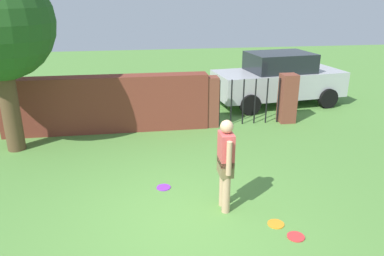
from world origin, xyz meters
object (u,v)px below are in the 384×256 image
object	(u,v)px
person	(226,161)
frisbee_orange	(276,224)
car	(278,79)
frisbee_red	(296,237)
frisbee_purple	(164,187)

from	to	relation	value
person	frisbee_orange	world-z (taller)	person
car	frisbee_red	bearing A→B (deg)	-115.55
car	frisbee_orange	xyz separation A→B (m)	(-2.56, -6.71, -0.85)
frisbee_orange	frisbee_purple	size ratio (longest dim) A/B	1.00
car	frisbee_red	distance (m)	7.51
car	frisbee_orange	bearing A→B (deg)	-117.86
person	car	xyz separation A→B (m)	(3.27, 6.10, -0.04)
frisbee_red	frisbee_purple	distance (m)	2.65
frisbee_red	frisbee_orange	distance (m)	0.41
car	frisbee_red	xyz separation A→B (m)	(-2.38, -7.07, -0.85)
person	frisbee_purple	distance (m)	1.59
car	frisbee_red	size ratio (longest dim) A/B	16.21
person	car	distance (m)	6.92
frisbee_purple	person	bearing A→B (deg)	-41.93
car	person	bearing A→B (deg)	-125.21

